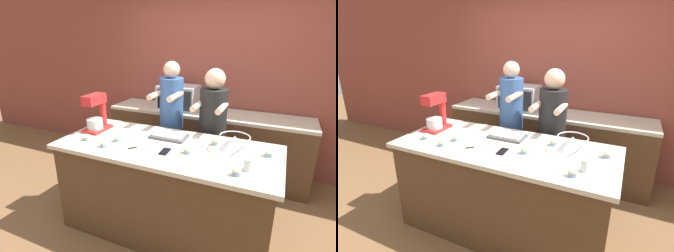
# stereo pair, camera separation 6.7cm
# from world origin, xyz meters

# --- Properties ---
(ground_plane) EXTENTS (16.00, 16.00, 0.00)m
(ground_plane) POSITION_xyz_m (0.00, 0.00, 0.00)
(ground_plane) COLOR brown
(back_wall) EXTENTS (10.00, 0.06, 2.70)m
(back_wall) POSITION_xyz_m (0.00, 1.71, 1.35)
(back_wall) COLOR brown
(back_wall) RESTS_ON ground_plane
(island_counter) EXTENTS (2.10, 0.91, 0.95)m
(island_counter) POSITION_xyz_m (0.00, 0.00, 0.48)
(island_counter) COLOR #4C331E
(island_counter) RESTS_ON ground_plane
(back_counter) EXTENTS (2.80, 0.60, 0.92)m
(back_counter) POSITION_xyz_m (0.00, 1.36, 0.46)
(back_counter) COLOR #4C331E
(back_counter) RESTS_ON ground_plane
(person_left) EXTENTS (0.30, 0.48, 1.66)m
(person_left) POSITION_xyz_m (-0.25, 0.70, 0.89)
(person_left) COLOR #232328
(person_left) RESTS_ON ground_plane
(person_right) EXTENTS (0.33, 0.49, 1.60)m
(person_right) POSITION_xyz_m (0.26, 0.70, 0.86)
(person_right) COLOR #33384C
(person_right) RESTS_ON ground_plane
(stand_mixer) EXTENTS (0.20, 0.30, 0.40)m
(stand_mixer) POSITION_xyz_m (-0.86, 0.08, 1.12)
(stand_mixer) COLOR red
(stand_mixer) RESTS_ON island_counter
(mixing_bowl) EXTENTS (0.28, 0.28, 0.14)m
(mixing_bowl) POSITION_xyz_m (0.61, 0.15, 1.02)
(mixing_bowl) COLOR #BCBCC1
(mixing_bowl) RESTS_ON island_counter
(baking_tray) EXTENTS (0.37, 0.22, 0.04)m
(baking_tray) POSITION_xyz_m (-0.06, 0.20, 0.96)
(baking_tray) COLOR #4C4C51
(baking_tray) RESTS_ON island_counter
(microwave_oven) EXTENTS (0.55, 0.40, 0.34)m
(microwave_oven) POSITION_xyz_m (-0.42, 1.35, 1.09)
(microwave_oven) COLOR #B7B7BC
(microwave_oven) RESTS_ON back_counter
(cell_phone) EXTENTS (0.08, 0.15, 0.01)m
(cell_phone) POSITION_xyz_m (0.05, -0.14, 0.95)
(cell_phone) COLOR black
(cell_phone) RESTS_ON island_counter
(drinking_glass) EXTENTS (0.06, 0.06, 0.10)m
(drinking_glass) POSITION_xyz_m (0.77, -0.18, 1.00)
(drinking_glass) COLOR silver
(drinking_glass) RESTS_ON island_counter
(knife) EXTENTS (0.17, 0.17, 0.01)m
(knife) POSITION_xyz_m (-0.22, -0.15, 0.95)
(knife) COLOR #BCBCC1
(knife) RESTS_ON island_counter
(cupcake_0) EXTENTS (0.07, 0.07, 0.06)m
(cupcake_0) POSITION_xyz_m (0.91, 0.15, 0.98)
(cupcake_0) COLOR #759EC6
(cupcake_0) RESTS_ON island_counter
(cupcake_1) EXTENTS (0.07, 0.07, 0.06)m
(cupcake_1) POSITION_xyz_m (0.42, 0.20, 0.98)
(cupcake_1) COLOR #759EC6
(cupcake_1) RESTS_ON island_counter
(cupcake_2) EXTENTS (0.07, 0.07, 0.06)m
(cupcake_2) POSITION_xyz_m (0.24, -0.08, 0.98)
(cupcake_2) COLOR #759EC6
(cupcake_2) RESTS_ON island_counter
(cupcake_3) EXTENTS (0.07, 0.07, 0.06)m
(cupcake_3) POSITION_xyz_m (-0.78, -0.20, 0.98)
(cupcake_3) COLOR #759EC6
(cupcake_3) RESTS_ON island_counter
(cupcake_4) EXTENTS (0.07, 0.07, 0.06)m
(cupcake_4) POSITION_xyz_m (-0.52, -0.27, 0.98)
(cupcake_4) COLOR #759EC6
(cupcake_4) RESTS_ON island_counter
(cupcake_5) EXTENTS (0.07, 0.07, 0.06)m
(cupcake_5) POSITION_xyz_m (0.71, -0.29, 0.98)
(cupcake_5) COLOR #759EC6
(cupcake_5) RESTS_ON island_counter
(cupcake_6) EXTENTS (0.07, 0.07, 0.06)m
(cupcake_6) POSITION_xyz_m (-0.48, -0.10, 0.98)
(cupcake_6) COLOR #759EC6
(cupcake_6) RESTS_ON island_counter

